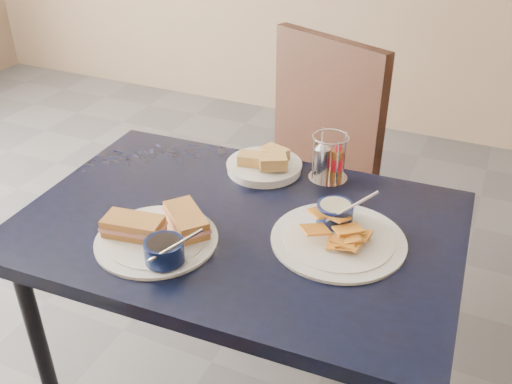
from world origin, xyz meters
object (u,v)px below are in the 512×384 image
at_px(dining_table, 239,245).
at_px(condiment_caddy, 327,161).
at_px(sandwich_plate, 160,234).
at_px(plantain_plate, 337,231).
at_px(bread_basket, 265,165).
at_px(chair_far, 294,160).

bearing_deg(dining_table, condiment_caddy, 65.93).
bearing_deg(sandwich_plate, dining_table, 50.60).
height_order(dining_table, plantain_plate, plantain_plate).
bearing_deg(plantain_plate, sandwich_plate, -152.77).
xyz_separation_m(dining_table, sandwich_plate, (-0.13, -0.16, 0.10)).
height_order(dining_table, condiment_caddy, condiment_caddy).
height_order(sandwich_plate, bread_basket, sandwich_plate).
distance_m(sandwich_plate, condiment_caddy, 0.53).
distance_m(dining_table, condiment_caddy, 0.35).
bearing_deg(bread_basket, sandwich_plate, -101.66).
bearing_deg(sandwich_plate, condiment_caddy, 60.02).
distance_m(sandwich_plate, bread_basket, 0.43).
bearing_deg(plantain_plate, bread_basket, 141.74).
distance_m(dining_table, chair_far, 0.68).
relative_size(sandwich_plate, plantain_plate, 0.97).
height_order(dining_table, bread_basket, bread_basket).
height_order(bread_basket, condiment_caddy, condiment_caddy).
relative_size(dining_table, sandwich_plate, 3.60).
distance_m(chair_far, sandwich_plate, 0.85).
relative_size(chair_far, plantain_plate, 3.15).
relative_size(dining_table, plantain_plate, 3.48).
distance_m(bread_basket, condiment_caddy, 0.18).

